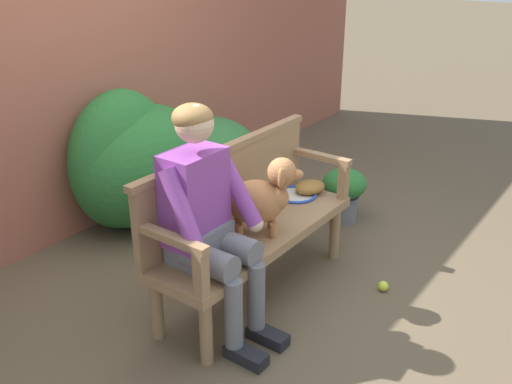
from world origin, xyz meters
TOP-DOWN VIEW (x-y plane):
  - ground_plane at (0.00, 0.00)m, footprint 40.00×40.00m
  - brick_garden_fence at (0.00, 1.73)m, footprint 8.00×0.30m
  - hedge_bush_mid_right at (0.18, 1.37)m, footprint 0.90×0.58m
  - hedge_bush_far_left at (0.97, 1.32)m, footprint 1.14×0.97m
  - hedge_bush_far_right at (0.32, 1.32)m, footprint 1.17×0.96m
  - garden_bench at (0.00, 0.00)m, footprint 1.52×0.48m
  - bench_backrest at (0.00, 0.21)m, footprint 1.56×0.06m
  - bench_armrest_left_end at (-0.72, -0.09)m, footprint 0.06×0.48m
  - bench_armrest_right_end at (0.72, -0.09)m, footprint 0.06×0.48m
  - person_seated at (-0.45, -0.01)m, footprint 0.56×0.64m
  - dog_on_bench at (-0.01, -0.05)m, footprint 0.40×0.44m
  - tennis_racket at (0.56, 0.11)m, footprint 0.37×0.58m
  - baseball_glove at (0.66, 0.02)m, footprint 0.27×0.24m
  - tennis_ball at (0.50, -0.64)m, footprint 0.07×0.07m
  - potted_plant at (1.25, 0.06)m, footprint 0.34×0.34m

SIDE VIEW (x-z plane):
  - ground_plane at x=0.00m, z-range 0.00..0.00m
  - tennis_ball at x=0.50m, z-range 0.00..0.07m
  - potted_plant at x=1.25m, z-range 0.04..0.47m
  - hedge_bush_far_left at x=0.97m, z-range 0.00..0.68m
  - garden_bench at x=0.00m, z-range 0.16..0.61m
  - tennis_racket at x=0.56m, z-range 0.45..0.47m
  - hedge_bush_far_right at x=0.32m, z-range 0.00..0.94m
  - baseball_glove at x=0.66m, z-range 0.45..0.54m
  - hedge_bush_mid_right at x=0.18m, z-range 0.00..1.08m
  - bench_armrest_left_end at x=-0.72m, z-range 0.51..0.79m
  - bench_armrest_right_end at x=0.72m, z-range 0.51..0.79m
  - dog_on_bench at x=-0.01m, z-range 0.45..0.92m
  - bench_backrest at x=0.00m, z-range 0.45..0.95m
  - person_seated at x=-0.45m, z-range 0.06..1.38m
  - brick_garden_fence at x=0.00m, z-range 0.00..2.54m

